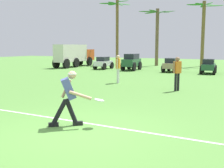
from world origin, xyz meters
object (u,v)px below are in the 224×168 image
object	(u,v)px
box_truck	(74,54)
palm_tree_right_of_centre	(203,28)
frisbee_in_flight	(99,100)
teammate_near_sideline	(118,66)
palm_tree_left_of_centre	(157,31)
parked_car_slot_c	(172,65)
palm_tree_far_left	(117,25)
parked_car_slot_b	(132,61)
parked_car_slot_a	(103,63)
parked_car_slot_d	(209,66)
teammate_midfield	(177,71)
frisbee_thrower	(68,95)

from	to	relation	value
box_truck	palm_tree_right_of_centre	size ratio (longest dim) A/B	0.92
frisbee_in_flight	teammate_near_sideline	size ratio (longest dim) A/B	0.23
palm_tree_left_of_centre	palm_tree_right_of_centre	bearing A→B (deg)	11.25
parked_car_slot_c	palm_tree_far_left	size ratio (longest dim) A/B	0.31
palm_tree_far_left	palm_tree_right_of_centre	bearing A→B (deg)	9.99
parked_car_slot_b	box_truck	world-z (taller)	box_truck
parked_car_slot_a	parked_car_slot_d	bearing A→B (deg)	0.11
teammate_midfield	palm_tree_right_of_centre	size ratio (longest dim) A/B	0.24
palm_tree_right_of_centre	parked_car_slot_d	bearing A→B (deg)	-75.96
teammate_midfield	palm_tree_right_of_centre	bearing A→B (deg)	96.66
parked_car_slot_c	palm_tree_left_of_centre	size ratio (longest dim) A/B	0.38
teammate_near_sideline	palm_tree_far_left	size ratio (longest dim) A/B	0.22
parked_car_slot_c	frisbee_thrower	bearing A→B (deg)	-82.96
box_truck	palm_tree_left_of_centre	size ratio (longest dim) A/B	1.01
teammate_midfield	parked_car_slot_d	bearing A→B (deg)	90.64
frisbee_in_flight	parked_car_slot_c	distance (m)	16.28
frisbee_thrower	teammate_near_sideline	world-z (taller)	teammate_near_sideline
frisbee_in_flight	palm_tree_right_of_centre	bearing A→B (deg)	94.22
parked_car_slot_d	palm_tree_right_of_centre	size ratio (longest dim) A/B	0.35
parked_car_slot_b	palm_tree_right_of_centre	bearing A→B (deg)	58.31
box_truck	parked_car_slot_c	bearing A→B (deg)	-5.24
parked_car_slot_d	palm_tree_far_left	world-z (taller)	palm_tree_far_left
palm_tree_left_of_centre	parked_car_slot_c	bearing A→B (deg)	-61.27
frisbee_in_flight	teammate_near_sideline	distance (m)	8.56
frisbee_in_flight	frisbee_thrower	bearing A→B (deg)	-155.62
parked_car_slot_d	box_truck	distance (m)	13.12
frisbee_thrower	frisbee_in_flight	world-z (taller)	frisbee_thrower
teammate_midfield	parked_car_slot_a	world-z (taller)	teammate_midfield
frisbee_in_flight	teammate_midfield	bearing A→B (deg)	88.04
teammate_midfield	parked_car_slot_c	bearing A→B (deg)	107.44
parked_car_slot_a	parked_car_slot_c	world-z (taller)	same
box_truck	teammate_near_sideline	bearing A→B (deg)	-43.86
teammate_near_sideline	parked_car_slot_d	world-z (taller)	teammate_near_sideline
parked_car_slot_a	box_truck	size ratio (longest dim) A/B	0.38
parked_car_slot_a	parked_car_slot_c	size ratio (longest dim) A/B	1.02
parked_car_slot_a	palm_tree_left_of_centre	distance (m)	7.67
teammate_midfield	parked_car_slot_b	bearing A→B (deg)	124.54
frisbee_thrower	palm_tree_left_of_centre	distance (m)	23.48
box_truck	palm_tree_far_left	world-z (taller)	palm_tree_far_left
parked_car_slot_a	palm_tree_left_of_centre	bearing A→B (deg)	67.00
parked_car_slot_d	palm_tree_left_of_centre	world-z (taller)	palm_tree_left_of_centre
teammate_near_sideline	parked_car_slot_b	bearing A→B (deg)	108.99
frisbee_in_flight	teammate_near_sideline	world-z (taller)	teammate_near_sideline
palm_tree_left_of_centre	palm_tree_right_of_centre	distance (m)	4.57
frisbee_in_flight	parked_car_slot_a	size ratio (longest dim) A/B	0.16
box_truck	palm_tree_far_left	distance (m)	6.10
parked_car_slot_d	palm_tree_far_left	distance (m)	12.67
parked_car_slot_c	palm_tree_left_of_centre	xyz separation A→B (m)	(-3.45, 6.28, 3.06)
teammate_near_sideline	palm_tree_right_of_centre	bearing A→B (deg)	83.67
frisbee_thrower	palm_tree_left_of_centre	size ratio (longest dim) A/B	0.24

